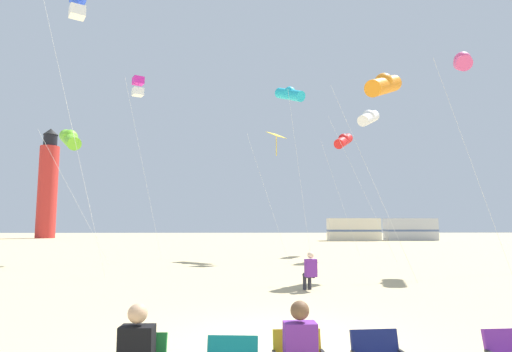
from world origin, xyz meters
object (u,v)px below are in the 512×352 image
at_px(kite_tube_orange, 384,85).
at_px(lighthouse_distant, 48,186).
at_px(kite_tube_cyan, 290,94).
at_px(kite_tube_lime, 70,139).
at_px(kite_tube_scarlet, 343,141).
at_px(kite_box_magenta, 138,87).
at_px(kite_tube_white, 369,118).
at_px(kite_tube_rainbow, 463,62).
at_px(rv_van_cream, 353,230).
at_px(kite_diamond_gold, 276,139).
at_px(rv_van_silver, 410,229).
at_px(kite_flyer_standing, 310,270).
at_px(kite_box_blue, 78,5).

xyz_separation_m(kite_tube_orange, lighthouse_distant, (-35.42, 48.44, 0.09)).
distance_m(kite_tube_orange, kite_tube_cyan, 10.72).
height_order(kite_tube_lime, kite_tube_cyan, kite_tube_cyan).
bearing_deg(kite_tube_scarlet, kite_tube_cyan, -148.22).
bearing_deg(kite_tube_orange, kite_box_magenta, 146.52).
xyz_separation_m(kite_tube_scarlet, kite_tube_white, (0.70, -3.75, 0.71)).
bearing_deg(kite_tube_lime, kite_tube_rainbow, -10.78).
xyz_separation_m(kite_tube_orange, kite_tube_white, (2.05, 8.79, 0.89)).
bearing_deg(kite_tube_lime, rv_van_cream, 53.12).
xyz_separation_m(kite_diamond_gold, rv_van_silver, (19.74, 30.43, -5.41)).
height_order(kite_box_magenta, lighthouse_distant, lighthouse_distant).
xyz_separation_m(kite_tube_white, rv_van_silver, (13.74, 28.43, -7.24)).
distance_m(rv_van_cream, rv_van_silver, 7.61).
relative_size(kite_flyer_standing, kite_tube_cyan, 0.10).
height_order(kite_tube_orange, kite_diamond_gold, kite_tube_orange).
bearing_deg(kite_tube_white, lighthouse_distant, 133.38).
height_order(kite_tube_cyan, lighthouse_distant, lighthouse_distant).
height_order(kite_tube_white, kite_box_blue, kite_box_blue).
height_order(kite_flyer_standing, kite_tube_rainbow, kite_tube_rainbow).
xyz_separation_m(rv_van_cream, rv_van_silver, (7.57, 0.82, 0.00)).
bearing_deg(kite_tube_scarlet, rv_van_cream, 73.93).
bearing_deg(kite_flyer_standing, kite_tube_lime, -51.19).
distance_m(kite_box_magenta, kite_tube_orange, 14.74).
bearing_deg(rv_van_silver, kite_tube_rainbow, -106.99).
height_order(kite_tube_scarlet, kite_tube_lime, kite_tube_scarlet).
height_order(kite_tube_rainbow, rv_van_cream, kite_tube_rainbow).
distance_m(kite_tube_rainbow, kite_tube_cyan, 10.91).
relative_size(kite_tube_lime, lighthouse_distant, 0.43).
distance_m(kite_tube_lime, kite_tube_white, 17.46).
xyz_separation_m(kite_box_blue, lighthouse_distant, (-22.63, 48.24, -3.29)).
bearing_deg(kite_flyer_standing, kite_box_magenta, -66.16).
height_order(kite_diamond_gold, rv_van_silver, kite_diamond_gold).
bearing_deg(kite_box_magenta, kite_tube_white, 3.11).
bearing_deg(rv_van_cream, kite_box_blue, -118.15).
relative_size(kite_tube_cyan, rv_van_silver, 1.73).
height_order(kite_box_blue, kite_diamond_gold, kite_box_blue).
bearing_deg(kite_box_blue, lighthouse_distant, 115.13).
height_order(kite_tube_orange, rv_van_cream, kite_tube_orange).
relative_size(kite_tube_orange, rv_van_cream, 1.30).
xyz_separation_m(kite_tube_orange, rv_van_silver, (15.79, 37.22, -6.35)).
bearing_deg(lighthouse_distant, kite_tube_cyan, -49.65).
xyz_separation_m(kite_diamond_gold, kite_tube_cyan, (1.20, 3.21, 3.68)).
height_order(kite_tube_white, lighthouse_distant, lighthouse_distant).
height_order(kite_flyer_standing, rv_van_cream, rv_van_cream).
bearing_deg(kite_tube_white, kite_tube_orange, -103.11).
distance_m(kite_diamond_gold, rv_van_silver, 36.67).
relative_size(kite_tube_lime, rv_van_cream, 1.10).
distance_m(kite_flyer_standing, rv_van_silver, 45.63).
height_order(kite_flyer_standing, kite_tube_lime, kite_tube_lime).
bearing_deg(kite_tube_rainbow, rv_van_cream, 83.68).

